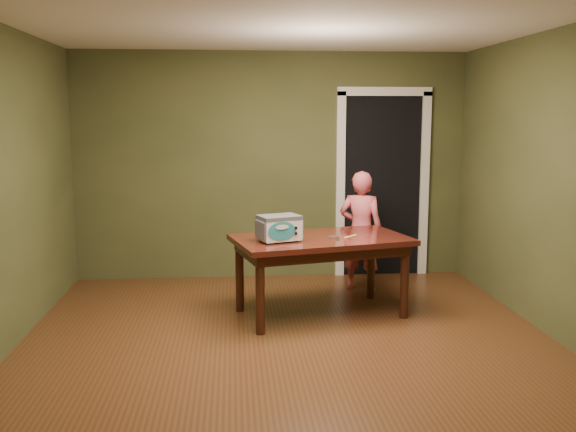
# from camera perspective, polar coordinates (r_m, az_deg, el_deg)

# --- Properties ---
(floor) EXTENTS (5.00, 5.00, 0.00)m
(floor) POSITION_cam_1_polar(r_m,az_deg,el_deg) (5.25, 0.31, -12.03)
(floor) COLOR #543418
(floor) RESTS_ON ground
(room_shell) EXTENTS (4.52, 5.02, 2.61)m
(room_shell) POSITION_cam_1_polar(r_m,az_deg,el_deg) (4.91, 0.32, 6.93)
(room_shell) COLOR #4D512B
(room_shell) RESTS_ON ground
(doorway) EXTENTS (1.10, 0.66, 2.25)m
(doorway) POSITION_cam_1_polar(r_m,az_deg,el_deg) (7.90, 7.88, 2.88)
(doorway) COLOR black
(doorway) RESTS_ON ground
(dining_table) EXTENTS (1.77, 1.26, 0.75)m
(dining_table) POSITION_cam_1_polar(r_m,az_deg,el_deg) (6.03, 2.94, -2.82)
(dining_table) COLOR #35120C
(dining_table) RESTS_ON floor
(toy_oven) EXTENTS (0.44, 0.36, 0.24)m
(toy_oven) POSITION_cam_1_polar(r_m,az_deg,el_deg) (5.79, -0.78, -1.00)
(toy_oven) COLOR #4C4F54
(toy_oven) RESTS_ON dining_table
(baking_pan) EXTENTS (0.10, 0.10, 0.02)m
(baking_pan) POSITION_cam_1_polar(r_m,az_deg,el_deg) (5.96, 4.13, -1.88)
(baking_pan) COLOR silver
(baking_pan) RESTS_ON dining_table
(spatula) EXTENTS (0.15, 0.14, 0.01)m
(spatula) POSITION_cam_1_polar(r_m,az_deg,el_deg) (6.05, 5.58, -1.81)
(spatula) COLOR #FBF66D
(spatula) RESTS_ON dining_table
(child) EXTENTS (0.56, 0.47, 1.30)m
(child) POSITION_cam_1_polar(r_m,az_deg,el_deg) (6.94, 6.50, -1.33)
(child) COLOR #DA5964
(child) RESTS_ON floor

